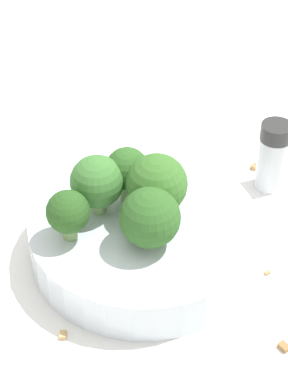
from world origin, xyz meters
The scene contains 13 objects.
ground_plane centered at (0.00, 0.00, 0.00)m, with size 3.00×3.00×0.00m, color white.
bowl centered at (0.00, 0.00, 0.02)m, with size 0.21×0.21×0.04m, color silver.
broccoli_floret_0 centered at (0.03, -0.01, 0.07)m, with size 0.05×0.05×0.06m.
broccoli_floret_1 centered at (0.00, 0.01, 0.08)m, with size 0.06×0.06×0.06m.
broccoli_floret_2 centered at (-0.03, 0.00, 0.08)m, with size 0.04×0.04×0.06m.
broccoli_floret_3 centered at (-0.03, -0.03, 0.08)m, with size 0.05×0.05×0.06m.
broccoli_floret_4 centered at (-0.01, -0.07, 0.07)m, with size 0.04×0.04×0.05m.
pepper_shaker centered at (-0.02, 0.16, 0.04)m, with size 0.03×0.03×0.08m.
almond_crumb_0 centered at (-0.14, 0.03, 0.00)m, with size 0.01×0.00×0.01m, color olive.
almond_crumb_1 centered at (-0.05, 0.17, 0.00)m, with size 0.01×0.01×0.01m, color #AD7F4C.
almond_crumb_2 centered at (0.08, 0.09, 0.00)m, with size 0.01×0.00×0.01m, color #AD7F4C.
almond_crumb_3 centered at (0.06, -0.11, 0.00)m, with size 0.01×0.01×0.01m, color tan.
almond_crumb_4 centered at (0.15, 0.05, 0.00)m, with size 0.01×0.01×0.01m, color olive.
Camera 1 is at (0.38, -0.21, 0.44)m, focal length 60.00 mm.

